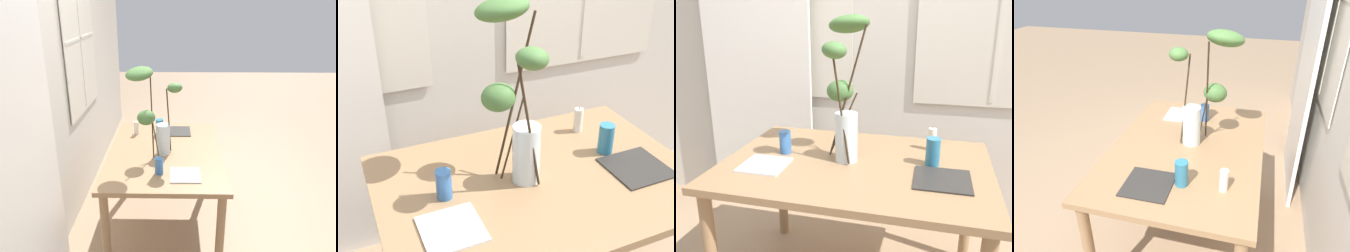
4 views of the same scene
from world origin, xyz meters
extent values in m
cube|color=beige|center=(0.00, 0.91, 1.34)|extent=(5.94, 0.12, 2.68)
cube|color=white|center=(-0.92, 0.74, 1.16)|extent=(0.83, 0.03, 2.32)
cube|color=#93704C|center=(0.00, 0.00, 0.75)|extent=(1.34, 0.94, 0.04)
cylinder|color=#93704C|center=(-0.61, 0.41, 0.37)|extent=(0.06, 0.06, 0.74)
cylinder|color=#93704C|center=(0.61, 0.41, 0.37)|extent=(0.06, 0.06, 0.74)
cylinder|color=silver|center=(-0.05, 0.01, 0.90)|extent=(0.11, 0.11, 0.25)
cylinder|color=silver|center=(-0.05, 0.01, 0.82)|extent=(0.10, 0.10, 0.08)
cylinder|color=#382819|center=(-0.07, -0.03, 1.06)|extent=(0.10, 0.05, 0.56)
ellipsoid|color=#477038|center=(-0.09, -0.08, 1.34)|extent=(0.15, 0.15, 0.10)
cylinder|color=#382819|center=(-0.09, 0.08, 0.94)|extent=(0.14, 0.08, 0.33)
ellipsoid|color=#477038|center=(-0.12, 0.14, 1.11)|extent=(0.20, 0.20, 0.14)
cylinder|color=#382819|center=(-0.07, 0.10, 1.11)|extent=(0.19, 0.04, 0.67)
ellipsoid|color=#477038|center=(-0.08, 0.19, 1.44)|extent=(0.25, 0.26, 0.14)
cylinder|color=#386BAD|center=(-0.40, 0.03, 0.83)|extent=(0.06, 0.06, 0.12)
cylinder|color=teal|center=(0.38, 0.06, 0.84)|extent=(0.07, 0.07, 0.14)
cube|color=white|center=(-0.43, -0.16, 0.78)|extent=(0.22, 0.22, 0.01)
cube|color=#2D2B28|center=(0.43, -0.11, 0.78)|extent=(0.26, 0.26, 0.01)
cylinder|color=silver|center=(0.37, 0.28, 0.83)|extent=(0.04, 0.04, 0.12)
cylinder|color=black|center=(0.37, 0.28, 0.90)|extent=(0.00, 0.00, 0.01)
camera|label=1|loc=(-2.52, -0.07, 1.96)|focal=35.10mm
camera|label=2|loc=(-0.71, -1.29, 1.82)|focal=45.47mm
camera|label=3|loc=(0.37, -1.65, 1.49)|focal=38.32mm
camera|label=4|loc=(1.65, 0.40, 1.81)|focal=33.36mm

